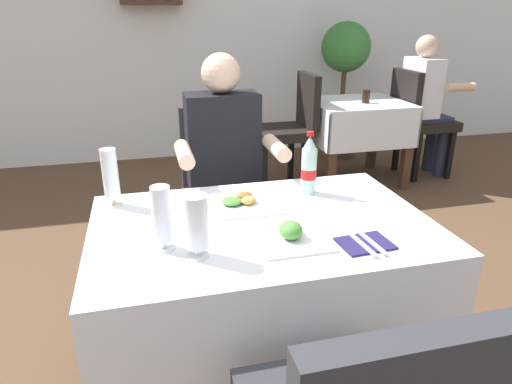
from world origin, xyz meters
TOP-DOWN VIEW (x-y plane):
  - back_wall at (0.00, 3.50)m, footprint 11.00×0.12m
  - main_dining_table at (0.15, 0.17)m, footprint 1.23×0.82m
  - chair_far_diner_seat at (0.15, 0.97)m, footprint 0.44×0.50m
  - seated_diner_far at (0.14, 0.86)m, footprint 0.50×0.46m
  - plate_near_camera at (0.21, 0.01)m, footprint 0.24×0.24m
  - plate_far_diner at (0.12, 0.33)m, footprint 0.25×0.25m
  - beer_glass_left at (-0.11, -0.03)m, footprint 0.08×0.08m
  - beer_glass_middle at (-0.21, 0.05)m, footprint 0.07×0.07m
  - beer_glass_right at (-0.38, 0.46)m, footprint 0.07×0.07m
  - cola_bottle_primary at (0.41, 0.40)m, footprint 0.07×0.07m
  - napkin_cutlery_set at (0.43, -0.08)m, footprint 0.18×0.19m
  - background_dining_table at (1.56, 2.29)m, footprint 0.81×0.73m
  - background_chair_left at (0.95, 2.29)m, footprint 0.50×0.44m
  - background_chair_right at (2.17, 2.29)m, footprint 0.50×0.44m
  - background_patron at (2.22, 2.29)m, footprint 0.46×0.50m
  - background_table_tumbler at (1.59, 2.22)m, footprint 0.06×0.06m
  - potted_plant_corner at (1.76, 3.04)m, footprint 0.49×0.49m

SIDE VIEW (x-z plane):
  - background_dining_table at x=1.56m, z-range 0.17..0.89m
  - chair_far_diner_seat at x=0.15m, z-range 0.07..1.04m
  - background_chair_left at x=0.95m, z-range 0.07..1.04m
  - background_chair_right at x=2.17m, z-range 0.07..1.04m
  - main_dining_table at x=0.15m, z-range 0.20..0.92m
  - seated_diner_far at x=0.14m, z-range 0.08..1.34m
  - background_patron at x=2.22m, z-range 0.08..1.34m
  - napkin_cutlery_set at x=0.43m, z-range 0.72..0.73m
  - plate_far_diner at x=0.12m, z-range 0.71..0.76m
  - plate_near_camera at x=0.21m, z-range 0.71..0.78m
  - background_table_tumbler at x=1.59m, z-range 0.72..0.83m
  - beer_glass_left at x=-0.11m, z-range 0.72..0.93m
  - beer_glass_middle at x=-0.21m, z-range 0.73..0.94m
  - cola_bottle_primary at x=0.41m, z-range 0.71..0.97m
  - beer_glass_right at x=-0.38m, z-range 0.72..0.95m
  - potted_plant_corner at x=1.76m, z-range 0.19..1.55m
  - back_wall at x=0.00m, z-range 0.00..2.72m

